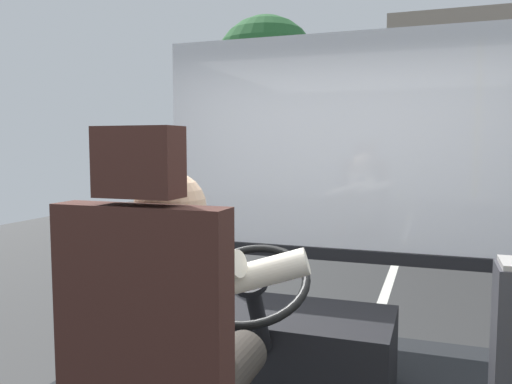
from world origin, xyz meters
TOP-DOWN VIEW (x-y plane):
  - ground at (0.00, 8.80)m, footprint 18.00×44.00m
  - bus_driver at (-0.16, -0.38)m, footprint 0.71×0.52m
  - steering_console at (-0.16, 0.68)m, footprint 1.10×0.97m
  - windshield_panel at (0.00, 1.62)m, footprint 2.50×0.08m
  - street_tree at (-3.57, 10.83)m, footprint 2.61×2.61m

SIDE VIEW (x-z plane):
  - ground at x=0.00m, z-range -0.05..0.00m
  - steering_console at x=-0.16m, z-range 0.45..1.24m
  - bus_driver at x=-0.16m, z-range 0.94..1.68m
  - windshield_panel at x=0.00m, z-range 0.93..2.41m
  - street_tree at x=-3.57m, z-range 1.22..6.31m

